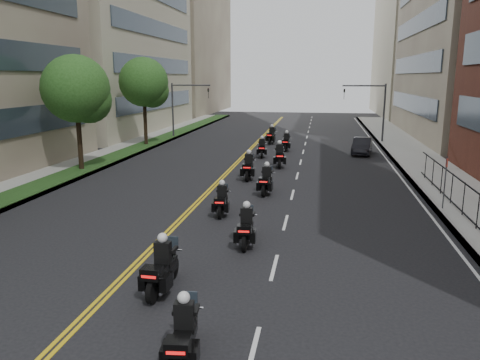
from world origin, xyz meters
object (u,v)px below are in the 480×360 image
object	(u,v)px
motorcycle_6	(249,168)
motorcycle_9	(286,143)
motorcycle_4	(222,201)
motorcycle_10	(272,136)
parked_sedan	(362,146)
motorcycle_2	(162,269)
motorcycle_1	(184,336)
motorcycle_3	(246,228)
motorcycle_7	(279,157)
motorcycle_8	(262,149)
motorcycle_5	(266,181)

from	to	relation	value
motorcycle_6	motorcycle_9	size ratio (longest dim) A/B	1.05
motorcycle_4	motorcycle_10	distance (m)	23.80
parked_sedan	motorcycle_2	bearing A→B (deg)	-97.48
motorcycle_1	motorcycle_3	world-z (taller)	motorcycle_3
motorcycle_7	motorcycle_8	world-z (taller)	motorcycle_7
motorcycle_7	motorcycle_10	bearing A→B (deg)	91.99
motorcycle_9	motorcycle_10	size ratio (longest dim) A/B	0.96
motorcycle_1	motorcycle_8	xyz separation A→B (m)	(-1.69, 27.44, 0.02)
motorcycle_7	parked_sedan	xyz separation A→B (m)	(6.21, 6.76, -0.07)
motorcycle_1	motorcycle_2	size ratio (longest dim) A/B	0.93
motorcycle_2	motorcycle_8	bearing A→B (deg)	91.95
motorcycle_4	motorcycle_9	world-z (taller)	motorcycle_9
motorcycle_6	parked_sedan	world-z (taller)	motorcycle_6
motorcycle_8	motorcycle_10	xyz separation A→B (m)	(-0.05, 7.76, 0.05)
motorcycle_5	motorcycle_8	xyz separation A→B (m)	(-1.71, 11.77, -0.02)
motorcycle_4	motorcycle_8	bearing A→B (deg)	85.83
motorcycle_2	motorcycle_6	size ratio (longest dim) A/B	0.97
motorcycle_1	motorcycle_10	distance (m)	35.24
motorcycle_5	motorcycle_8	size ratio (longest dim) A/B	1.03
motorcycle_7	motorcycle_8	distance (m)	4.27
motorcycle_8	motorcycle_9	size ratio (longest dim) A/B	0.97
motorcycle_2	motorcycle_7	bearing A→B (deg)	87.07
motorcycle_8	parked_sedan	xyz separation A→B (m)	(7.94, 2.85, 0.00)
motorcycle_2	motorcycle_4	size ratio (longest dim) A/B	1.10
motorcycle_6	motorcycle_10	size ratio (longest dim) A/B	1.01
motorcycle_8	motorcycle_10	world-z (taller)	motorcycle_10
motorcycle_4	motorcycle_8	size ratio (longest dim) A/B	0.95
motorcycle_1	motorcycle_5	world-z (taller)	motorcycle_5
motorcycle_5	motorcycle_9	distance (m)	15.40
motorcycle_5	parked_sedan	distance (m)	15.90
motorcycle_1	motorcycle_7	xyz separation A→B (m)	(0.04, 23.54, 0.09)
motorcycle_10	motorcycle_5	bearing A→B (deg)	-78.71
motorcycle_3	motorcycle_7	xyz separation A→B (m)	(-0.15, 15.89, 0.08)
motorcycle_2	motorcycle_10	xyz separation A→B (m)	(-0.09, 31.87, 0.02)
motorcycle_3	motorcycle_7	bearing A→B (deg)	87.08
motorcycle_8	motorcycle_2	bearing A→B (deg)	-95.55
motorcycle_10	parked_sedan	distance (m)	9.38
motorcycle_6	motorcycle_10	bearing A→B (deg)	88.18
motorcycle_7	motorcycle_8	xyz separation A→B (m)	(-1.73, 3.90, -0.07)
motorcycle_3	motorcycle_10	xyz separation A→B (m)	(-1.92, 27.56, 0.06)
motorcycle_4	motorcycle_5	distance (m)	4.54
motorcycle_2	motorcycle_1	bearing A→B (deg)	-61.74
motorcycle_10	motorcycle_4	bearing A→B (deg)	-83.39
motorcycle_1	motorcycle_3	size ratio (longest dim) A/B	0.98
motorcycle_2	parked_sedan	distance (m)	28.10
motorcycle_7	motorcycle_8	bearing A→B (deg)	107.26
motorcycle_5	motorcycle_6	distance (m)	3.84
motorcycle_4	motorcycle_7	distance (m)	12.24
motorcycle_3	motorcycle_5	size ratio (longest dim) A/B	0.96
motorcycle_5	parked_sedan	xyz separation A→B (m)	(6.23, 14.63, -0.02)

